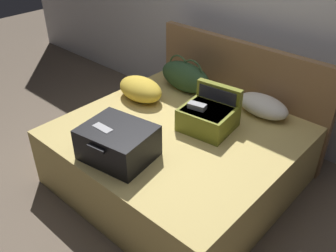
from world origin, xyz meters
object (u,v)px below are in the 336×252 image
hard_case_medium (208,115)px  duffel_bag (185,77)px  hard_case_large (118,142)px  pillow_center_head (140,89)px  bed (178,156)px  pillow_near_headboard (263,106)px

hard_case_medium → duffel_bag: 0.71m
hard_case_medium → duffel_bag: bearing=138.9°
hard_case_large → pillow_center_head: 0.91m
pillow_center_head → hard_case_medium: bearing=1.8°
duffel_bag → pillow_center_head: bearing=-115.2°
bed → pillow_center_head: (-0.62, 0.17, 0.37)m
duffel_bag → bed: bearing=-54.1°
hard_case_medium → pillow_center_head: (-0.78, -0.02, -0.02)m
hard_case_large → duffel_bag: size_ratio=0.98×
hard_case_large → hard_case_medium: 0.81m
hard_case_large → hard_case_medium: (0.25, 0.77, -0.01)m
pillow_center_head → hard_case_large: bearing=-54.4°
bed → hard_case_large: size_ratio=3.26×
duffel_bag → pillow_center_head: duffel_bag is taller
pillow_center_head → bed: bearing=-15.2°
bed → pillow_center_head: bearing=164.8°
duffel_bag → pillow_near_headboard: (0.81, 0.10, -0.06)m
pillow_near_headboard → pillow_center_head: 1.13m
pillow_center_head → duffel_bag: bearing=64.8°
bed → hard_case_medium: bearing=50.8°
hard_case_large → duffel_bag: 1.21m
duffel_bag → pillow_near_headboard: 0.82m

